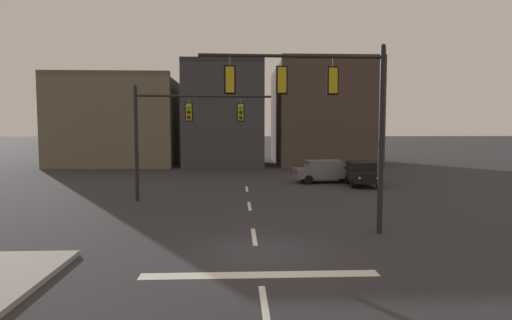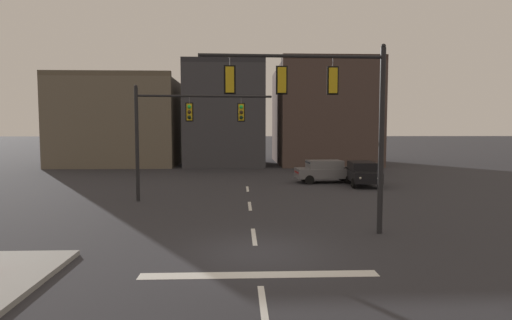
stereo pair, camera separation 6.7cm
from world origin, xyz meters
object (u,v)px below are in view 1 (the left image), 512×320
object	(u,v)px
car_lot_nearside	(325,171)
car_lot_middle	(361,173)
signal_mast_near_side	(325,102)
signal_mast_far_side	(178,123)

from	to	relation	value
car_lot_nearside	car_lot_middle	world-z (taller)	same
signal_mast_near_side	signal_mast_far_side	world-z (taller)	signal_mast_near_side
car_lot_nearside	signal_mast_near_side	bearing A→B (deg)	-102.06
car_lot_nearside	car_lot_middle	distance (m)	2.68
signal_mast_near_side	car_lot_nearside	world-z (taller)	signal_mast_near_side
signal_mast_far_side	car_lot_nearside	distance (m)	12.39
signal_mast_far_side	car_lot_nearside	size ratio (longest dim) A/B	1.61
signal_mast_far_side	car_lot_middle	world-z (taller)	signal_mast_far_side
signal_mast_near_side	car_lot_nearside	size ratio (longest dim) A/B	1.53
signal_mast_far_side	car_lot_middle	xyz separation A→B (m)	(11.72, 5.65, -3.34)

